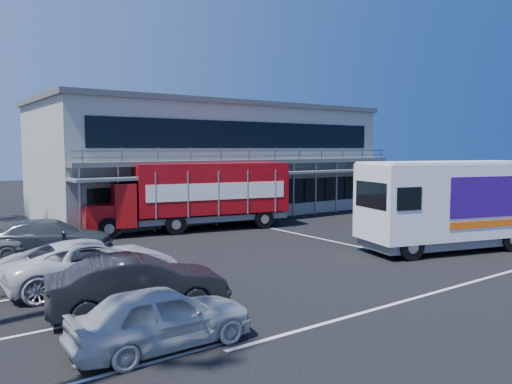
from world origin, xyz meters
TOP-DOWN VIEW (x-y plane):
  - ground at (0.00, 0.00)m, footprint 120.00×120.00m
  - building at (3.00, 14.94)m, footprint 22.40×12.00m
  - red_truck at (-1.48, 8.65)m, footprint 10.97×4.63m
  - white_van at (4.63, -2.43)m, footprint 8.27×4.71m
  - parked_car_a at (-10.01, -4.99)m, footprint 4.10×1.70m
  - parked_car_b at (-9.50, -2.50)m, footprint 4.90×2.54m
  - parked_car_c at (-9.65, 0.80)m, footprint 5.49×2.70m
  - parked_car_d at (-9.50, 6.75)m, footprint 5.34×3.70m

SIDE VIEW (x-z plane):
  - ground at x=0.00m, z-range 0.00..0.00m
  - parked_car_a at x=-10.01m, z-range 0.00..1.39m
  - parked_car_d at x=-9.50m, z-range 0.00..1.44m
  - parked_car_c at x=-9.65m, z-range 0.00..1.50m
  - parked_car_b at x=-9.50m, z-range 0.00..1.54m
  - red_truck at x=-1.48m, z-range 0.18..3.78m
  - white_van at x=4.63m, z-range 0.12..3.95m
  - building at x=3.00m, z-range 0.01..7.31m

